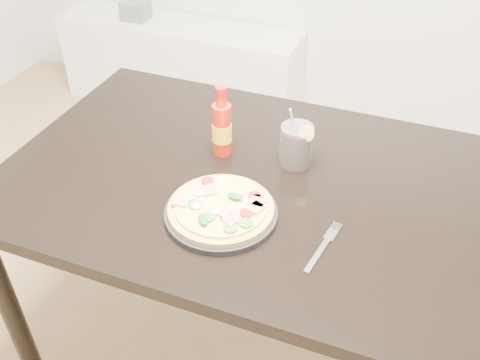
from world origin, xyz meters
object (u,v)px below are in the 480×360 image
(dining_table, at_px, (255,201))
(pizza, at_px, (221,207))
(plate, at_px, (221,213))
(hot_sauce_bottle, at_px, (222,128))
(cola_cup, at_px, (296,146))
(media_console, at_px, (181,65))
(fork, at_px, (324,245))

(dining_table, xyz_separation_m, pizza, (-0.03, -0.18, 0.11))
(plate, bearing_deg, hot_sauce_bottle, 111.98)
(pizza, bearing_deg, dining_table, 80.95)
(pizza, height_order, cola_cup, cola_cup)
(hot_sauce_bottle, height_order, media_console, hot_sauce_bottle)
(dining_table, height_order, hot_sauce_bottle, hot_sauce_bottle)
(dining_table, distance_m, pizza, 0.21)
(fork, xyz_separation_m, media_console, (-1.23, 1.65, -0.50))
(cola_cup, xyz_separation_m, fork, (0.16, -0.30, -0.05))
(cola_cup, xyz_separation_m, media_console, (-1.07, 1.35, -0.56))
(plate, distance_m, cola_cup, 0.31)
(dining_table, relative_size, plate, 4.92)
(dining_table, relative_size, pizza, 5.27)
(dining_table, height_order, media_console, dining_table)
(plate, xyz_separation_m, cola_cup, (0.11, 0.28, 0.05))
(dining_table, bearing_deg, media_console, 124.04)
(plate, xyz_separation_m, hot_sauce_bottle, (-0.10, 0.26, 0.08))
(pizza, height_order, fork, pizza)
(dining_table, bearing_deg, hot_sauce_bottle, 149.34)
(cola_cup, bearing_deg, pizza, -110.82)
(hot_sauce_bottle, bearing_deg, media_console, 121.72)
(pizza, relative_size, cola_cup, 1.47)
(dining_table, bearing_deg, pizza, -99.05)
(dining_table, relative_size, hot_sauce_bottle, 6.55)
(pizza, xyz_separation_m, hot_sauce_bottle, (-0.10, 0.26, 0.06))
(media_console, bearing_deg, fork, -53.38)
(media_console, bearing_deg, dining_table, -55.96)
(cola_cup, distance_m, media_console, 1.81)
(fork, bearing_deg, media_console, 136.08)
(pizza, bearing_deg, fork, -2.31)
(cola_cup, bearing_deg, dining_table, -126.79)
(plate, relative_size, fork, 1.51)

